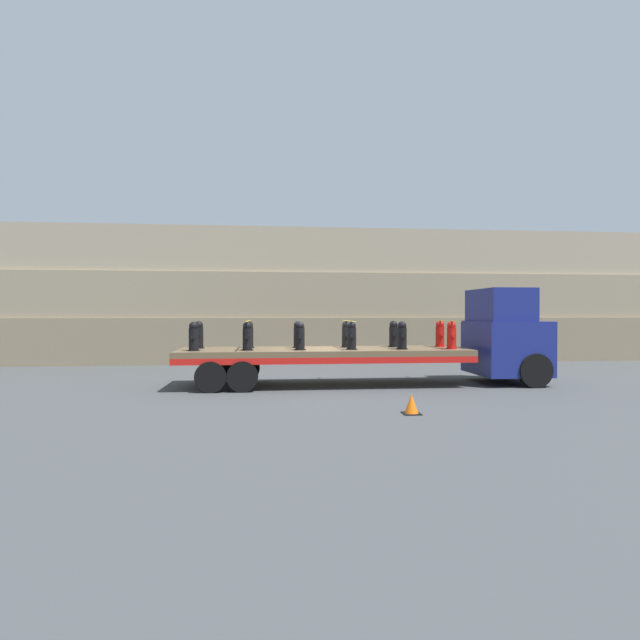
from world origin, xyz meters
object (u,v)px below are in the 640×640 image
at_px(fire_hydrant_black_far_0, 199,335).
at_px(fire_hydrant_black_far_1, 249,335).
at_px(fire_hydrant_black_far_2, 298,335).
at_px(fire_hydrant_black_near_3, 352,336).
at_px(fire_hydrant_black_near_4, 402,336).
at_px(fire_hydrant_red_far_5, 440,334).
at_px(fire_hydrant_black_near_0, 194,337).
at_px(traffic_cone, 411,404).
at_px(fire_hydrant_black_near_2, 300,336).
at_px(flatbed_trailer, 307,355).
at_px(fire_hydrant_black_near_1, 247,336).
at_px(fire_hydrant_black_far_4, 393,334).
at_px(fire_hydrant_red_near_5, 451,335).
at_px(fire_hydrant_black_far_3, 346,334).
at_px(truck_cab, 507,337).

relative_size(fire_hydrant_black_far_0, fire_hydrant_black_far_1, 1.00).
bearing_deg(fire_hydrant_black_far_2, fire_hydrant_black_near_3, -34.10).
height_order(fire_hydrant_black_near_4, fire_hydrant_red_far_5, same).
xyz_separation_m(fire_hydrant_black_near_3, fire_hydrant_black_near_4, (1.67, 0.00, 0.00)).
xyz_separation_m(fire_hydrant_black_near_0, fire_hydrant_black_far_0, (0.00, 1.13, 0.00)).
xyz_separation_m(fire_hydrant_black_far_2, traffic_cone, (2.39, -5.48, -1.43)).
bearing_deg(fire_hydrant_black_near_2, traffic_cone, -61.23).
bearing_deg(fire_hydrant_black_near_2, fire_hydrant_black_near_3, 0.00).
relative_size(flatbed_trailer, fire_hydrant_black_far_0, 10.44).
bearing_deg(fire_hydrant_black_near_3, fire_hydrant_black_far_2, 145.90).
relative_size(flatbed_trailer, fire_hydrant_black_near_1, 10.44).
bearing_deg(fire_hydrant_black_far_4, fire_hydrant_red_near_5, -34.10).
height_order(fire_hydrant_black_far_2, fire_hydrant_red_near_5, same).
distance_m(fire_hydrant_black_far_4, fire_hydrant_red_near_5, 2.01).
relative_size(fire_hydrant_black_far_0, fire_hydrant_red_near_5, 1.00).
distance_m(fire_hydrant_black_near_4, traffic_cone, 4.68).
bearing_deg(flatbed_trailer, fire_hydrant_black_far_3, 22.01).
xyz_separation_m(truck_cab, fire_hydrant_black_far_0, (-10.51, 0.56, 0.09)).
distance_m(flatbed_trailer, fire_hydrant_black_near_2, 0.91).
relative_size(fire_hydrant_black_far_1, fire_hydrant_black_near_4, 1.00).
height_order(truck_cab, fire_hydrant_black_near_1, truck_cab).
bearing_deg(truck_cab, fire_hydrant_black_far_2, 175.51).
bearing_deg(fire_hydrant_red_far_5, fire_hydrant_black_far_0, 180.00).
height_order(fire_hydrant_black_near_2, fire_hydrant_black_far_4, same).
height_order(fire_hydrant_black_near_1, fire_hydrant_black_near_3, same).
xyz_separation_m(fire_hydrant_black_near_0, fire_hydrant_black_near_2, (3.33, 0.00, 0.00)).
height_order(fire_hydrant_black_near_2, fire_hydrant_red_near_5, same).
relative_size(fire_hydrant_black_far_1, fire_hydrant_black_far_3, 1.00).
bearing_deg(fire_hydrant_black_far_2, fire_hydrant_black_near_1, -145.90).
distance_m(fire_hydrant_black_near_1, fire_hydrant_black_near_2, 1.67).
bearing_deg(fire_hydrant_black_far_3, fire_hydrant_black_far_4, 0.00).
bearing_deg(fire_hydrant_black_near_4, fire_hydrant_red_near_5, 0.00).
height_order(fire_hydrant_black_near_0, fire_hydrant_black_far_2, same).
relative_size(truck_cab, fire_hydrant_black_far_0, 3.54).
height_order(fire_hydrant_black_near_1, fire_hydrant_black_far_1, same).
bearing_deg(fire_hydrant_red_far_5, fire_hydrant_black_far_1, 180.00).
bearing_deg(fire_hydrant_black_far_3, flatbed_trailer, -157.99).
bearing_deg(fire_hydrant_black_near_0, fire_hydrant_black_near_1, 0.00).
relative_size(truck_cab, fire_hydrant_black_near_2, 3.54).
distance_m(flatbed_trailer, traffic_cone, 5.41).
distance_m(fire_hydrant_black_far_3, fire_hydrant_black_far_4, 1.67).
xyz_separation_m(truck_cab, fire_hydrant_red_far_5, (-2.18, 0.56, 0.09)).
distance_m(flatbed_trailer, fire_hydrant_black_near_3, 1.65).
bearing_deg(fire_hydrant_black_near_3, fire_hydrant_black_far_4, 34.10).
relative_size(fire_hydrant_black_far_2, fire_hydrant_red_far_5, 1.00).
bearing_deg(fire_hydrant_black_far_1, fire_hydrant_black_far_3, 0.00).
distance_m(fire_hydrant_black_far_4, fire_hydrant_red_far_5, 1.67).
distance_m(fire_hydrant_black_near_0, fire_hydrant_black_near_3, 5.00).
xyz_separation_m(fire_hydrant_black_far_3, fire_hydrant_red_near_5, (3.33, -1.13, 0.00)).
distance_m(fire_hydrant_black_near_1, fire_hydrant_red_far_5, 6.76).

